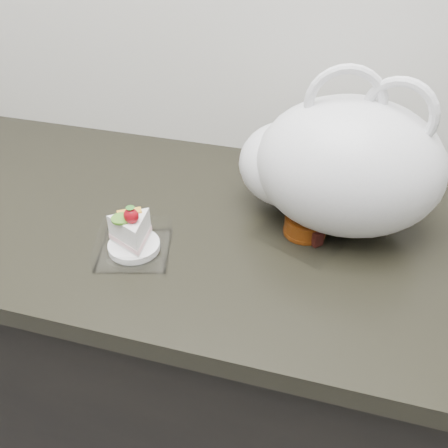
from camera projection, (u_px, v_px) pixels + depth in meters
name	position (u px, v px, depth m)	size (l,w,h in m)	color
counter	(189.00, 359.00, 1.27)	(2.04, 0.64, 0.90)	black
cake_tray	(133.00, 239.00, 0.90)	(0.16, 0.16, 0.10)	white
mooncake_wrap	(305.00, 227.00, 0.95)	(0.20, 0.20, 0.04)	white
plastic_bag	(336.00, 165.00, 0.92)	(0.39, 0.28, 0.31)	white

